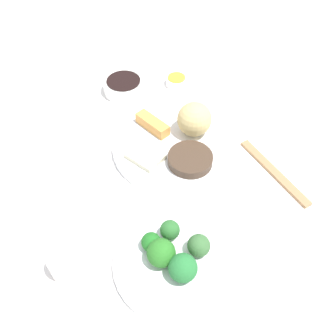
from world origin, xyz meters
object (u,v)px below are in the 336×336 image
at_px(sauce_ramekin_hot_mustard, 176,81).
at_px(teacup, 65,264).
at_px(soy_sauce_bowl, 124,87).
at_px(chopsticks_pair, 274,172).
at_px(main_plate, 171,147).
at_px(broccoli_plate, 174,262).

bearing_deg(sauce_ramekin_hot_mustard, teacup, -162.09).
bearing_deg(soy_sauce_bowl, chopsticks_pair, -91.12).
bearing_deg(teacup, main_plate, 6.53).
xyz_separation_m(main_plate, chopsticks_pair, (0.09, -0.23, -0.00)).
distance_m(main_plate, teacup, 0.37).
bearing_deg(broccoli_plate, sauce_ramekin_hot_mustard, 37.08).
bearing_deg(sauce_ramekin_hot_mustard, broccoli_plate, -142.92).
bearing_deg(broccoli_plate, chopsticks_pair, -7.13).
relative_size(soy_sauce_bowl, chopsticks_pair, 0.51).
distance_m(broccoli_plate, chopsticks_pair, 0.33).
xyz_separation_m(main_plate, broccoli_plate, (-0.24, -0.19, -0.00)).
xyz_separation_m(broccoli_plate, chopsticks_pair, (0.32, -0.04, -0.00)).
bearing_deg(chopsticks_pair, teacup, 157.27).
height_order(soy_sauce_bowl, sauce_ramekin_hot_mustard, soy_sauce_bowl).
xyz_separation_m(soy_sauce_bowl, teacup, (-0.47, -0.28, 0.01)).
xyz_separation_m(broccoli_plate, soy_sauce_bowl, (0.33, 0.44, 0.01)).
bearing_deg(soy_sauce_bowl, sauce_ramekin_hot_mustard, -39.36).
height_order(sauce_ramekin_hot_mustard, teacup, teacup).
distance_m(broccoli_plate, sauce_ramekin_hot_mustard, 0.56).
xyz_separation_m(main_plate, teacup, (-0.37, -0.04, 0.02)).
relative_size(main_plate, teacup, 4.62).
bearing_deg(main_plate, broccoli_plate, -140.57).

